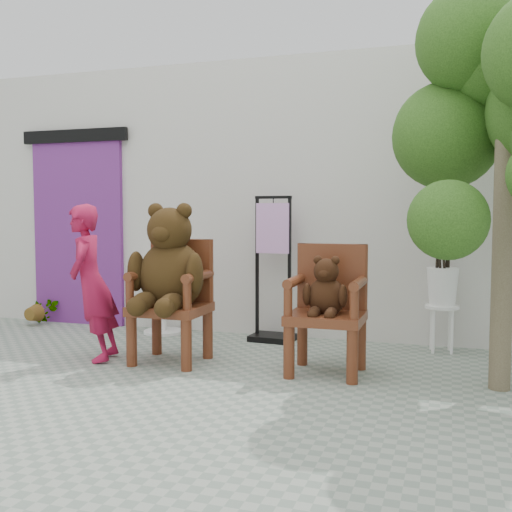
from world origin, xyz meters
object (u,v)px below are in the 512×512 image
Objects in this scene: chair_big at (170,274)px; display_stand at (273,285)px; chair_small at (327,299)px; stool_bucket at (442,286)px; cafe_table at (163,294)px; person at (92,283)px.

display_stand is at bearing 61.76° from chair_big.
stool_bucket is at bearing 49.73° from chair_small.
chair_small is at bearing 3.51° from chair_big.
cafe_table is 2.97m from stool_bucket.
chair_big is at bearing -60.29° from cafe_table.
chair_big is 2.02× the size of cafe_table.
chair_big is 1.37m from cafe_table.
cafe_table is 0.48× the size of stool_bucket.
chair_big is 1.42m from chair_small.
chair_small is 1.40m from stool_bucket.
person is at bearing -91.85° from cafe_table.
cafe_table is at bearing 161.77° from person.
person reaches higher than cafe_table.
chair_big is at bearing 87.09° from person.
person is 0.97× the size of stool_bucket.
stool_bucket is (1.69, 0.00, 0.06)m from display_stand.
person is 2.00× the size of cafe_table.
chair_big is at bearing -153.45° from stool_bucket.
chair_big is 1.33× the size of chair_small.
chair_small is 1.52× the size of cafe_table.
chair_big is at bearing -176.49° from chair_small.
chair_big is 2.58m from stool_bucket.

